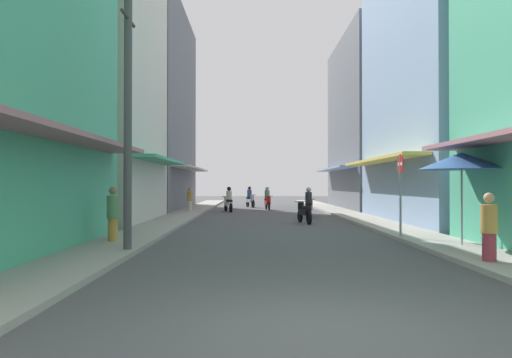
{
  "coord_description": "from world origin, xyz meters",
  "views": [
    {
      "loc": [
        -0.79,
        -5.78,
        1.72
      ],
      "look_at": [
        -0.64,
        13.13,
        1.93
      ],
      "focal_mm": 34.26,
      "sensor_mm": 36.0,
      "label": 1
    }
  ],
  "objects_px": {
    "motorbike_silver": "(250,198)",
    "vendor_umbrella": "(462,161)",
    "pedestrian_foreground": "(190,200)",
    "pedestrian_crossing": "(113,216)",
    "motorbike_black": "(304,212)",
    "pedestrian_midway": "(489,230)",
    "utility_pole": "(128,121)",
    "motorbike_maroon": "(309,204)",
    "street_sign_no_entry": "(400,184)",
    "motorbike_red": "(267,199)",
    "motorbike_white": "(228,201)"
  },
  "relations": [
    {
      "from": "pedestrian_midway",
      "to": "motorbike_maroon",
      "type": "bearing_deg",
      "value": 97.59
    },
    {
      "from": "pedestrian_foreground",
      "to": "pedestrian_midway",
      "type": "bearing_deg",
      "value": -65.92
    },
    {
      "from": "motorbike_silver",
      "to": "vendor_umbrella",
      "type": "distance_m",
      "value": 24.36
    },
    {
      "from": "motorbike_maroon",
      "to": "pedestrian_foreground",
      "type": "bearing_deg",
      "value": 146.17
    },
    {
      "from": "motorbike_black",
      "to": "motorbike_white",
      "type": "height_order",
      "value": "motorbike_white"
    },
    {
      "from": "motorbike_black",
      "to": "pedestrian_midway",
      "type": "xyz_separation_m",
      "value": [
        2.65,
        -11.39,
        0.27
      ]
    },
    {
      "from": "motorbike_maroon",
      "to": "pedestrian_crossing",
      "type": "relative_size",
      "value": 1.08
    },
    {
      "from": "motorbike_red",
      "to": "pedestrian_crossing",
      "type": "relative_size",
      "value": 1.09
    },
    {
      "from": "pedestrian_foreground",
      "to": "pedestrian_crossing",
      "type": "height_order",
      "value": "pedestrian_crossing"
    },
    {
      "from": "pedestrian_crossing",
      "to": "pedestrian_foreground",
      "type": "bearing_deg",
      "value": 89.54
    },
    {
      "from": "motorbike_black",
      "to": "vendor_umbrella",
      "type": "xyz_separation_m",
      "value": [
        3.28,
        -8.61,
        1.84
      ]
    },
    {
      "from": "motorbike_black",
      "to": "motorbike_red",
      "type": "xyz_separation_m",
      "value": [
        -1.26,
        11.37,
        0.2
      ]
    },
    {
      "from": "pedestrian_crossing",
      "to": "vendor_umbrella",
      "type": "bearing_deg",
      "value": -5.48
    },
    {
      "from": "motorbike_maroon",
      "to": "pedestrian_midway",
      "type": "xyz_separation_m",
      "value": [
        2.01,
        -15.06,
        0.07
      ]
    },
    {
      "from": "motorbike_red",
      "to": "pedestrian_crossing",
      "type": "distance_m",
      "value": 19.71
    },
    {
      "from": "motorbike_white",
      "to": "utility_pole",
      "type": "distance_m",
      "value": 18.76
    },
    {
      "from": "motorbike_silver",
      "to": "vendor_umbrella",
      "type": "bearing_deg",
      "value": -76.38
    },
    {
      "from": "motorbike_black",
      "to": "pedestrian_foreground",
      "type": "height_order",
      "value": "pedestrian_foreground"
    },
    {
      "from": "motorbike_black",
      "to": "street_sign_no_entry",
      "type": "distance_m",
      "value": 7.03
    },
    {
      "from": "motorbike_maroon",
      "to": "street_sign_no_entry",
      "type": "height_order",
      "value": "street_sign_no_entry"
    },
    {
      "from": "motorbike_black",
      "to": "pedestrian_crossing",
      "type": "bearing_deg",
      "value": -128.96
    },
    {
      "from": "motorbike_black",
      "to": "utility_pole",
      "type": "height_order",
      "value": "utility_pole"
    },
    {
      "from": "pedestrian_midway",
      "to": "utility_pole",
      "type": "height_order",
      "value": "utility_pole"
    },
    {
      "from": "utility_pole",
      "to": "street_sign_no_entry",
      "type": "distance_m",
      "value": 8.33
    },
    {
      "from": "pedestrian_midway",
      "to": "vendor_umbrella",
      "type": "xyz_separation_m",
      "value": [
        0.63,
        2.78,
        1.57
      ]
    },
    {
      "from": "motorbike_red",
      "to": "street_sign_no_entry",
      "type": "height_order",
      "value": "street_sign_no_entry"
    },
    {
      "from": "pedestrian_foreground",
      "to": "utility_pole",
      "type": "height_order",
      "value": "utility_pole"
    },
    {
      "from": "motorbike_silver",
      "to": "pedestrian_foreground",
      "type": "xyz_separation_m",
      "value": [
        -3.66,
        -6.81,
        0.06
      ]
    },
    {
      "from": "motorbike_silver",
      "to": "vendor_umbrella",
      "type": "height_order",
      "value": "vendor_umbrella"
    },
    {
      "from": "pedestrian_crossing",
      "to": "street_sign_no_entry",
      "type": "xyz_separation_m",
      "value": [
        8.5,
        1.16,
        0.89
      ]
    },
    {
      "from": "motorbike_black",
      "to": "pedestrian_crossing",
      "type": "distance_m",
      "value": 9.91
    },
    {
      "from": "motorbike_black",
      "to": "pedestrian_crossing",
      "type": "height_order",
      "value": "pedestrian_crossing"
    },
    {
      "from": "street_sign_no_entry",
      "to": "motorbike_red",
      "type": "bearing_deg",
      "value": 101.17
    },
    {
      "from": "motorbike_maroon",
      "to": "motorbike_white",
      "type": "height_order",
      "value": "same"
    },
    {
      "from": "motorbike_silver",
      "to": "street_sign_no_entry",
      "type": "relative_size",
      "value": 0.66
    },
    {
      "from": "motorbike_white",
      "to": "pedestrian_foreground",
      "type": "height_order",
      "value": "motorbike_white"
    },
    {
      "from": "motorbike_silver",
      "to": "utility_pole",
      "type": "height_order",
      "value": "utility_pole"
    },
    {
      "from": "motorbike_white",
      "to": "pedestrian_foreground",
      "type": "relative_size",
      "value": 1.13
    },
    {
      "from": "motorbike_maroon",
      "to": "street_sign_no_entry",
      "type": "relative_size",
      "value": 0.67
    },
    {
      "from": "motorbike_black",
      "to": "pedestrian_crossing",
      "type": "relative_size",
      "value": 1.08
    },
    {
      "from": "motorbike_black",
      "to": "pedestrian_midway",
      "type": "distance_m",
      "value": 11.7
    },
    {
      "from": "vendor_umbrella",
      "to": "street_sign_no_entry",
      "type": "distance_m",
      "value": 2.38
    },
    {
      "from": "street_sign_no_entry",
      "to": "vendor_umbrella",
      "type": "bearing_deg",
      "value": -64.16
    },
    {
      "from": "motorbike_silver",
      "to": "pedestrian_midway",
      "type": "height_order",
      "value": "motorbike_silver"
    },
    {
      "from": "motorbike_red",
      "to": "utility_pole",
      "type": "bearing_deg",
      "value": -101.19
    },
    {
      "from": "motorbike_white",
      "to": "pedestrian_crossing",
      "type": "distance_m",
      "value": 16.96
    },
    {
      "from": "pedestrian_crossing",
      "to": "vendor_umbrella",
      "type": "height_order",
      "value": "vendor_umbrella"
    },
    {
      "from": "motorbike_white",
      "to": "motorbike_silver",
      "type": "bearing_deg",
      "value": 77.24
    },
    {
      "from": "motorbike_white",
      "to": "vendor_umbrella",
      "type": "relative_size",
      "value": 0.68
    },
    {
      "from": "motorbike_maroon",
      "to": "motorbike_white",
      "type": "bearing_deg",
      "value": 129.33
    }
  ]
}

